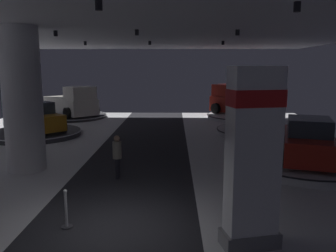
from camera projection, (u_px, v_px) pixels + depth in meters
ground at (112, 230)px, 8.53m from camera, size 24.00×44.00×0.06m
column_left at (23, 100)px, 13.05m from camera, size 1.45×1.45×5.50m
brand_sign_pylon at (253, 157)px, 7.42m from camera, size 1.38×0.91×4.01m
display_platform_mid_right at (306, 163)px, 13.73m from camera, size 5.20×5.20×0.33m
display_car_mid_right at (308, 141)px, 13.55m from camera, size 3.17×4.54×1.71m
display_platform_deep_right at (243, 116)px, 26.88m from camera, size 5.68×5.68×0.29m
pickup_truck_deep_right at (240, 103)px, 26.94m from camera, size 5.09×5.36×2.30m
display_platform_far_right at (258, 132)px, 20.43m from camera, size 4.87×4.87×0.34m
display_car_far_right at (259, 116)px, 20.30m from camera, size 3.07×4.53×1.71m
display_platform_far_left at (35, 133)px, 20.03m from camera, size 5.28×5.28×0.30m
display_car_far_left at (34, 118)px, 19.85m from camera, size 4.29×4.19×1.71m
display_platform_deep_left at (71, 116)px, 27.30m from camera, size 5.68×5.68×0.23m
pickup_truck_deep_left at (72, 103)px, 26.89m from camera, size 5.15×5.31×2.30m
visitor_walking_near at (117, 154)px, 12.29m from camera, size 0.32×0.32×1.59m
stanchion_a at (231, 176)px, 11.50m from camera, size 0.28×0.28×1.01m
stanchion_c at (66, 214)px, 8.57m from camera, size 0.28×0.28×1.01m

